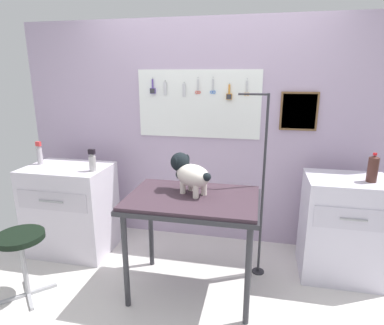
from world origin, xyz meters
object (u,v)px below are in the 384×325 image
(soda_bottle, at_px, (373,169))
(cabinet_right, at_px, (342,227))
(counter_left, at_px, (71,209))
(dog, at_px, (189,173))
(grooming_arm, at_px, (261,195))
(stool, at_px, (21,245))
(shampoo_bottle, at_px, (92,162))
(grooming_table, at_px, (193,206))

(soda_bottle, bearing_deg, cabinet_right, 159.97)
(counter_left, bearing_deg, dog, -14.13)
(grooming_arm, bearing_deg, counter_left, 179.16)
(dog, bearing_deg, stool, -161.46)
(dog, distance_m, shampoo_bottle, 1.00)
(dog, distance_m, soda_bottle, 1.49)
(cabinet_right, bearing_deg, counter_left, -177.58)
(dog, bearing_deg, cabinet_right, 18.70)
(stool, bearing_deg, cabinet_right, 18.62)
(grooming_table, distance_m, soda_bottle, 1.49)
(soda_bottle, bearing_deg, dog, -165.20)
(dog, height_order, stool, dog)
(grooming_arm, xyz_separation_m, stool, (-1.84, -0.72, -0.29))
(cabinet_right, distance_m, stool, 2.70)
(soda_bottle, bearing_deg, shampoo_bottle, -176.77)
(cabinet_right, relative_size, soda_bottle, 3.77)
(counter_left, relative_size, soda_bottle, 3.69)
(grooming_table, xyz_separation_m, stool, (-1.31, -0.35, -0.30))
(grooming_table, distance_m, cabinet_right, 1.38)
(counter_left, bearing_deg, stool, -87.63)
(grooming_arm, relative_size, counter_left, 1.81)
(dog, distance_m, cabinet_right, 1.47)
(stool, height_order, soda_bottle, soda_bottle)
(grooming_table, xyz_separation_m, dog, (-0.04, 0.07, 0.25))
(grooming_table, bearing_deg, soda_bottle, 18.05)
(shampoo_bottle, xyz_separation_m, soda_bottle, (2.41, 0.14, 0.04))
(dog, relative_size, counter_left, 0.45)
(shampoo_bottle, bearing_deg, stool, -113.91)
(dog, relative_size, soda_bottle, 1.68)
(grooming_table, height_order, cabinet_right, cabinet_right)
(cabinet_right, bearing_deg, soda_bottle, -20.03)
(dog, distance_m, stool, 1.45)
(grooming_table, xyz_separation_m, shampoo_bottle, (-1.01, 0.32, 0.22))
(dog, height_order, cabinet_right, dog)
(grooming_arm, xyz_separation_m, cabinet_right, (0.72, 0.14, -0.30))
(dog, xyz_separation_m, stool, (-1.27, -0.43, -0.55))
(counter_left, bearing_deg, grooming_arm, -0.84)
(grooming_table, relative_size, soda_bottle, 4.28)
(grooming_arm, relative_size, soda_bottle, 6.68)
(dog, bearing_deg, grooming_table, -60.03)
(stool, distance_m, soda_bottle, 2.88)
(counter_left, relative_size, stool, 1.61)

